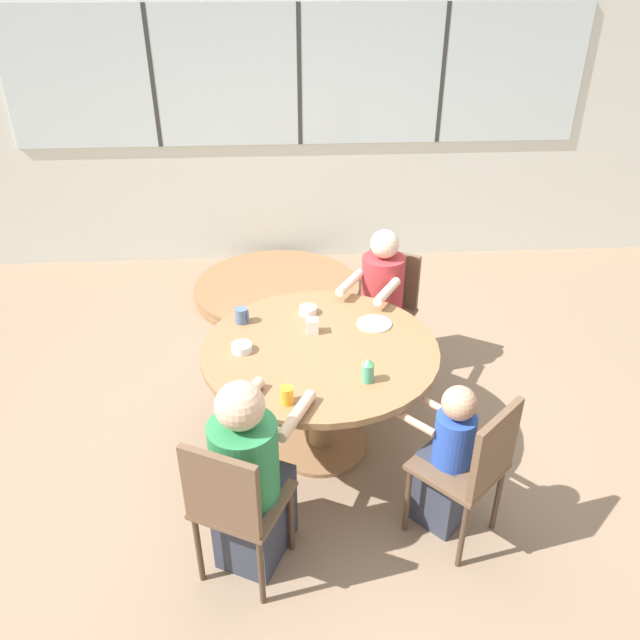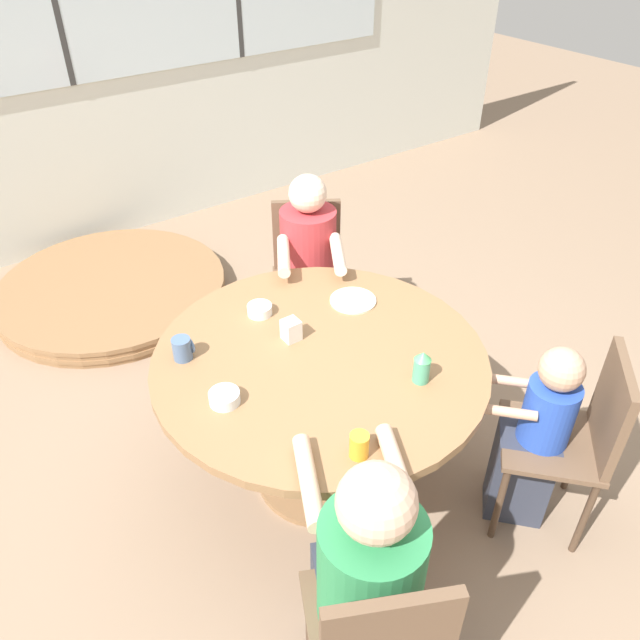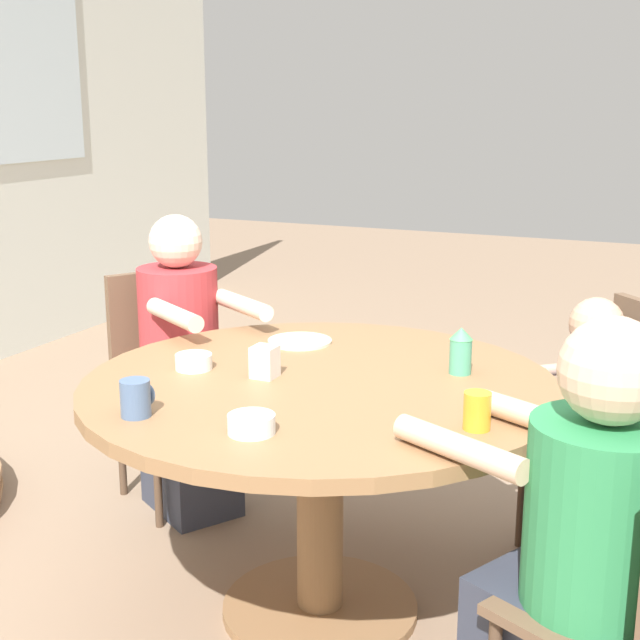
{
  "view_description": "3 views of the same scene",
  "coord_description": "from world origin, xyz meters",
  "px_view_note": "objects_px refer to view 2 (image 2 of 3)",
  "views": [
    {
      "loc": [
        -0.2,
        -3.03,
        2.72
      ],
      "look_at": [
        0.0,
        0.0,
        0.93
      ],
      "focal_mm": 35.0,
      "sensor_mm": 36.0,
      "label": 1
    },
    {
      "loc": [
        -1.14,
        -1.61,
        2.38
      ],
      "look_at": [
        0.0,
        0.0,
        0.93
      ],
      "focal_mm": 35.0,
      "sensor_mm": 36.0,
      "label": 2
    },
    {
      "loc": [
        -2.24,
        -1.0,
        1.54
      ],
      "look_at": [
        0.0,
        0.0,
        0.93
      ],
      "focal_mm": 50.0,
      "sensor_mm": 36.0,
      "label": 3
    }
  ],
  "objects_px": {
    "chair_for_woman_green_shirt": "(379,638)",
    "folded_table_stack": "(113,290)",
    "sippy_cup": "(422,366)",
    "bowl_cereal": "(260,310)",
    "juice_glass": "(359,445)",
    "person_toddler": "(533,442)",
    "chair_for_toddler": "(578,431)",
    "chair_for_man_blue_shirt": "(307,265)",
    "bowl_white_shallow": "(224,397)",
    "person_man_blue_shirt": "(309,284)",
    "person_woman_green_shirt": "(365,591)",
    "milk_carton_small": "(291,330)",
    "coffee_mug": "(183,348)"
  },
  "relations": [
    {
      "from": "person_man_blue_shirt",
      "to": "person_toddler",
      "type": "height_order",
      "value": "person_man_blue_shirt"
    },
    {
      "from": "person_toddler",
      "to": "folded_table_stack",
      "type": "xyz_separation_m",
      "value": [
        -0.88,
        2.71,
        -0.38
      ]
    },
    {
      "from": "chair_for_toddler",
      "to": "person_toddler",
      "type": "relative_size",
      "value": 0.96
    },
    {
      "from": "chair_for_toddler",
      "to": "milk_carton_small",
      "type": "relative_size",
      "value": 9.56
    },
    {
      "from": "chair_for_woman_green_shirt",
      "to": "chair_for_man_blue_shirt",
      "type": "distance_m",
      "value": 2.12
    },
    {
      "from": "chair_for_toddler",
      "to": "bowl_cereal",
      "type": "height_order",
      "value": "chair_for_toddler"
    },
    {
      "from": "chair_for_woman_green_shirt",
      "to": "folded_table_stack",
      "type": "bearing_deg",
      "value": 112.07
    },
    {
      "from": "juice_glass",
      "to": "folded_table_stack",
      "type": "xyz_separation_m",
      "value": [
        -0.06,
        2.56,
        -0.74
      ]
    },
    {
      "from": "chair_for_man_blue_shirt",
      "to": "juice_glass",
      "type": "relative_size",
      "value": 9.41
    },
    {
      "from": "person_toddler",
      "to": "juice_glass",
      "type": "distance_m",
      "value": 0.9
    },
    {
      "from": "chair_for_woman_green_shirt",
      "to": "chair_for_toddler",
      "type": "bearing_deg",
      "value": 34.32
    },
    {
      "from": "folded_table_stack",
      "to": "chair_for_woman_green_shirt",
      "type": "bearing_deg",
      "value": -93.89
    },
    {
      "from": "chair_for_woman_green_shirt",
      "to": "juice_glass",
      "type": "distance_m",
      "value": 0.58
    },
    {
      "from": "bowl_cereal",
      "to": "folded_table_stack",
      "type": "distance_m",
      "value": 1.81
    },
    {
      "from": "chair_for_woman_green_shirt",
      "to": "sippy_cup",
      "type": "relative_size",
      "value": 6.33
    },
    {
      "from": "person_woman_green_shirt",
      "to": "person_toddler",
      "type": "distance_m",
      "value": 1.02
    },
    {
      "from": "chair_for_man_blue_shirt",
      "to": "chair_for_toddler",
      "type": "bearing_deg",
      "value": 127.09
    },
    {
      "from": "person_man_blue_shirt",
      "to": "milk_carton_small",
      "type": "height_order",
      "value": "person_man_blue_shirt"
    },
    {
      "from": "person_woman_green_shirt",
      "to": "sippy_cup",
      "type": "height_order",
      "value": "person_woman_green_shirt"
    },
    {
      "from": "person_man_blue_shirt",
      "to": "sippy_cup",
      "type": "bearing_deg",
      "value": 109.46
    },
    {
      "from": "bowl_white_shallow",
      "to": "bowl_cereal",
      "type": "relative_size",
      "value": 1.06
    },
    {
      "from": "folded_table_stack",
      "to": "bowl_cereal",
      "type": "bearing_deg",
      "value": -82.77
    },
    {
      "from": "chair_for_man_blue_shirt",
      "to": "person_woman_green_shirt",
      "type": "xyz_separation_m",
      "value": [
        -0.95,
        -1.71,
        -0.04
      ]
    },
    {
      "from": "bowl_cereal",
      "to": "folded_table_stack",
      "type": "relative_size",
      "value": 0.07
    },
    {
      "from": "sippy_cup",
      "to": "bowl_cereal",
      "type": "xyz_separation_m",
      "value": [
        -0.28,
        0.74,
        -0.05
      ]
    },
    {
      "from": "person_woman_green_shirt",
      "to": "milk_carton_small",
      "type": "relative_size",
      "value": 11.94
    },
    {
      "from": "juice_glass",
      "to": "milk_carton_small",
      "type": "xyz_separation_m",
      "value": [
        0.16,
        0.67,
        -0.0
      ]
    },
    {
      "from": "juice_glass",
      "to": "folded_table_stack",
      "type": "height_order",
      "value": "juice_glass"
    },
    {
      "from": "chair_for_man_blue_shirt",
      "to": "sippy_cup",
      "type": "distance_m",
      "value": 1.33
    },
    {
      "from": "folded_table_stack",
      "to": "person_man_blue_shirt",
      "type": "bearing_deg",
      "value": -60.29
    },
    {
      "from": "chair_for_man_blue_shirt",
      "to": "bowl_cereal",
      "type": "xyz_separation_m",
      "value": [
        -0.61,
        -0.51,
        0.23
      ]
    },
    {
      "from": "chair_for_man_blue_shirt",
      "to": "bowl_white_shallow",
      "type": "xyz_separation_m",
      "value": [
        -1.0,
        -0.92,
        0.24
      ]
    },
    {
      "from": "person_toddler",
      "to": "milk_carton_small",
      "type": "xyz_separation_m",
      "value": [
        -0.65,
        0.83,
        0.36
      ]
    },
    {
      "from": "sippy_cup",
      "to": "bowl_white_shallow",
      "type": "xyz_separation_m",
      "value": [
        -0.68,
        0.33,
        -0.05
      ]
    },
    {
      "from": "chair_for_toddler",
      "to": "coffee_mug",
      "type": "xyz_separation_m",
      "value": [
        -1.18,
        1.09,
        0.26
      ]
    },
    {
      "from": "chair_for_woman_green_shirt",
      "to": "juice_glass",
      "type": "height_order",
      "value": "chair_for_woman_green_shirt"
    },
    {
      "from": "juice_glass",
      "to": "person_man_blue_shirt",
      "type": "bearing_deg",
      "value": 62.33
    },
    {
      "from": "person_toddler",
      "to": "coffee_mug",
      "type": "bearing_deg",
      "value": 95.14
    },
    {
      "from": "chair_for_toddler",
      "to": "sippy_cup",
      "type": "distance_m",
      "value": 0.71
    },
    {
      "from": "bowl_white_shallow",
      "to": "person_woman_green_shirt",
      "type": "bearing_deg",
      "value": -85.78
    },
    {
      "from": "chair_for_toddler",
      "to": "folded_table_stack",
      "type": "xyz_separation_m",
      "value": [
        -0.98,
        2.83,
        -0.48
      ]
    },
    {
      "from": "chair_for_toddler",
      "to": "person_toddler",
      "type": "distance_m",
      "value": 0.19
    },
    {
      "from": "chair_for_toddler",
      "to": "person_man_blue_shirt",
      "type": "height_order",
      "value": "person_man_blue_shirt"
    },
    {
      "from": "chair_for_toddler",
      "to": "folded_table_stack",
      "type": "relative_size",
      "value": 0.59
    },
    {
      "from": "chair_for_man_blue_shirt",
      "to": "bowl_cereal",
      "type": "relative_size",
      "value": 8.03
    },
    {
      "from": "chair_for_toddler",
      "to": "folded_table_stack",
      "type": "height_order",
      "value": "chair_for_toddler"
    },
    {
      "from": "chair_for_woman_green_shirt",
      "to": "person_man_blue_shirt",
      "type": "bearing_deg",
      "value": 87.47
    },
    {
      "from": "chair_for_woman_green_shirt",
      "to": "coffee_mug",
      "type": "height_order",
      "value": "chair_for_woman_green_shirt"
    },
    {
      "from": "bowl_white_shallow",
      "to": "sippy_cup",
      "type": "bearing_deg",
      "value": -26.06
    },
    {
      "from": "juice_glass",
      "to": "person_toddler",
      "type": "bearing_deg",
      "value": -10.81
    }
  ]
}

